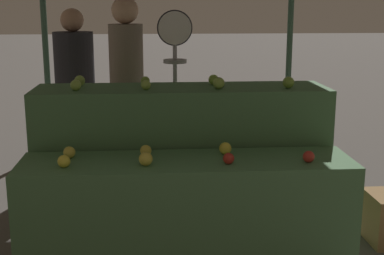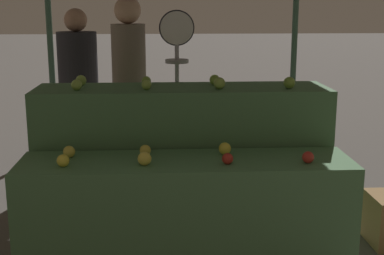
{
  "view_description": "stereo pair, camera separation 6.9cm",
  "coord_description": "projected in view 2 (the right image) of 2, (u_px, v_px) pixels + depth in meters",
  "views": [
    {
      "loc": [
        -0.23,
        -3.37,
        1.75
      ],
      "look_at": [
        0.06,
        0.3,
        0.91
      ],
      "focal_mm": 50.0,
      "sensor_mm": 36.0,
      "label": 1
    },
    {
      "loc": [
        -0.16,
        -3.37,
        1.75
      ],
      "look_at": [
        0.06,
        0.3,
        0.91
      ],
      "focal_mm": 50.0,
      "sensor_mm": 36.0,
      "label": 2
    }
  ],
  "objects": [
    {
      "name": "apple_front_6",
      "position": [
        225.0,
        149.0,
        3.63
      ],
      "size": [
        0.08,
        0.08,
        0.08
      ],
      "primitive_type": "sphere",
      "color": "gold",
      "rests_on": "display_counter_front"
    },
    {
      "name": "apple_back_6",
      "position": [
        215.0,
        80.0,
        4.11
      ],
      "size": [
        0.08,
        0.08,
        0.08
      ],
      "primitive_type": "sphere",
      "color": "#84AD3D",
      "rests_on": "display_counter_back"
    },
    {
      "name": "produce_scale",
      "position": [
        177.0,
        64.0,
        4.56
      ],
      "size": [
        0.3,
        0.2,
        1.71
      ],
      "color": "#99999E",
      "rests_on": "ground_plane"
    },
    {
      "name": "apple_front_0",
      "position": [
        63.0,
        161.0,
        3.36
      ],
      "size": [
        0.08,
        0.08,
        0.08
      ],
      "primitive_type": "sphere",
      "color": "gold",
      "rests_on": "display_counter_front"
    },
    {
      "name": "person_vendor_at_scale",
      "position": [
        129.0,
        80.0,
        4.87
      ],
      "size": [
        0.32,
        0.32,
        1.83
      ],
      "rotation": [
        0.0,
        0.0,
        3.09
      ],
      "color": "#2D2D38",
      "rests_on": "ground_plane"
    },
    {
      "name": "apple_front_2",
      "position": [
        228.0,
        159.0,
        3.41
      ],
      "size": [
        0.07,
        0.07,
        0.07
      ],
      "primitive_type": "sphere",
      "color": "#AD281E",
      "rests_on": "display_counter_front"
    },
    {
      "name": "apple_back_0",
      "position": [
        77.0,
        85.0,
        3.86
      ],
      "size": [
        0.08,
        0.08,
        0.08
      ],
      "primitive_type": "sphere",
      "color": "#8EB247",
      "rests_on": "display_counter_back"
    },
    {
      "name": "apple_back_2",
      "position": [
        219.0,
        83.0,
        3.91
      ],
      "size": [
        0.09,
        0.09,
        0.09
      ],
      "primitive_type": "sphere",
      "color": "#8EB247",
      "rests_on": "display_counter_back"
    },
    {
      "name": "apple_back_5",
      "position": [
        146.0,
        81.0,
        4.09
      ],
      "size": [
        0.07,
        0.07,
        0.07
      ],
      "primitive_type": "sphere",
      "color": "#7AA338",
      "rests_on": "display_counter_back"
    },
    {
      "name": "apple_back_4",
      "position": [
        81.0,
        80.0,
        4.07
      ],
      "size": [
        0.08,
        0.08,
        0.08
      ],
      "primitive_type": "sphere",
      "color": "#8EB247",
      "rests_on": "display_counter_back"
    },
    {
      "name": "apple_front_3",
      "position": [
        308.0,
        157.0,
        3.44
      ],
      "size": [
        0.08,
        0.08,
        0.08
      ],
      "primitive_type": "sphere",
      "color": "#B72D23",
      "rests_on": "display_counter_front"
    },
    {
      "name": "apple_back_1",
      "position": [
        146.0,
        85.0,
        3.88
      ],
      "size": [
        0.07,
        0.07,
        0.07
      ],
      "primitive_type": "sphere",
      "color": "#8EB247",
      "rests_on": "display_counter_back"
    },
    {
      "name": "person_customer_left",
      "position": [
        79.0,
        83.0,
        5.34
      ],
      "size": [
        0.48,
        0.48,
        1.72
      ],
      "rotation": [
        0.0,
        0.0,
        2.86
      ],
      "color": "#2D2D38",
      "rests_on": "ground_plane"
    },
    {
      "name": "apple_front_5",
      "position": [
        145.0,
        150.0,
        3.6
      ],
      "size": [
        0.08,
        0.08,
        0.08
      ],
      "primitive_type": "sphere",
      "color": "gold",
      "rests_on": "display_counter_front"
    },
    {
      "name": "display_counter_front",
      "position": [
        186.0,
        214.0,
        3.6
      ],
      "size": [
        2.2,
        0.55,
        0.76
      ],
      "primitive_type": "cube",
      "color": "#4C7A4C",
      "rests_on": "ground_plane"
    },
    {
      "name": "display_counter_back",
      "position": [
        183.0,
        161.0,
        4.14
      ],
      "size": [
        2.2,
        0.55,
        1.15
      ],
      "primitive_type": "cube",
      "color": "#4C7A4C",
      "rests_on": "ground_plane"
    },
    {
      "name": "apple_front_1",
      "position": [
        145.0,
        159.0,
        3.39
      ],
      "size": [
        0.09,
        0.09,
        0.09
      ],
      "primitive_type": "sphere",
      "color": "gold",
      "rests_on": "display_counter_front"
    },
    {
      "name": "apple_front_4",
      "position": [
        69.0,
        152.0,
        3.56
      ],
      "size": [
        0.08,
        0.08,
        0.08
      ],
      "primitive_type": "sphere",
      "color": "gold",
      "rests_on": "display_counter_front"
    },
    {
      "name": "apple_back_3",
      "position": [
        289.0,
        83.0,
        3.94
      ],
      "size": [
        0.09,
        0.09,
        0.09
      ],
      "primitive_type": "sphere",
      "color": "#7AA338",
      "rests_on": "display_counter_back"
    }
  ]
}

